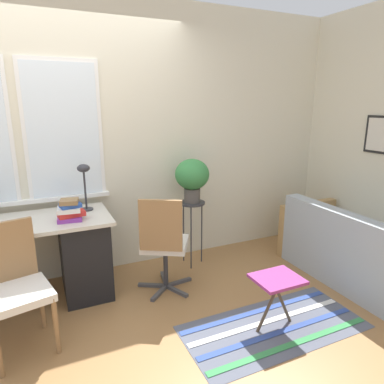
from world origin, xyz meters
TOP-DOWN VIEW (x-y plane):
  - ground_plane at (0.00, 0.00)m, footprint 14.00×14.00m
  - wall_back_with_window at (-0.01, 0.74)m, footprint 9.00×0.12m
  - wall_right_with_picture at (3.08, -0.00)m, footprint 0.08×9.00m
  - desk_lamp at (0.17, 0.46)m, footprint 0.12×0.12m
  - book_stack at (0.01, 0.21)m, footprint 0.24×0.19m
  - desk_chair_wooden at (-0.43, -0.24)m, footprint 0.50×0.51m
  - office_chair_swivel at (0.76, 0.01)m, footprint 0.54×0.56m
  - couch_loveseat at (2.57, -0.52)m, footprint 0.76×1.48m
  - plant_stand at (1.24, 0.43)m, footprint 0.27×0.27m
  - potted_plant at (1.24, 0.43)m, footprint 0.35×0.35m
  - floor_rug_striped at (1.36, -0.85)m, footprint 1.45×0.67m
  - folding_stool at (1.37, -0.84)m, footprint 0.36×0.30m

SIDE VIEW (x-z plane):
  - ground_plane at x=0.00m, z-range 0.00..0.00m
  - floor_rug_striped at x=1.36m, z-range 0.00..0.01m
  - couch_loveseat at x=2.57m, z-range -0.10..0.64m
  - folding_stool at x=1.37m, z-range 0.16..0.60m
  - desk_chair_wooden at x=-0.43m, z-range 0.03..0.94m
  - office_chair_swivel at x=0.76m, z-range 0.03..0.96m
  - plant_stand at x=1.24m, z-range 0.27..0.97m
  - book_stack at x=0.01m, z-range 0.75..0.93m
  - potted_plant at x=1.24m, z-range 0.75..1.21m
  - desk_lamp at x=0.17m, z-range 0.86..1.29m
  - wall_right_with_picture at x=3.08m, z-range 0.00..2.70m
  - wall_back_with_window at x=-0.01m, z-range 0.00..2.70m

